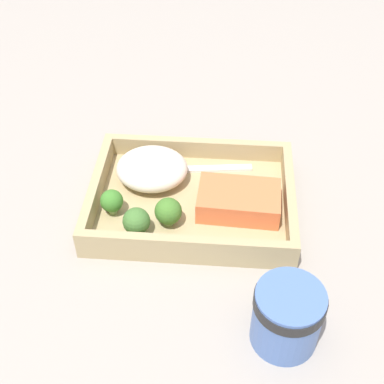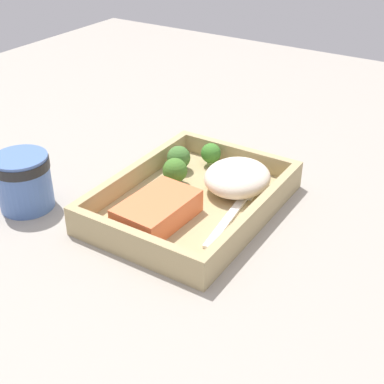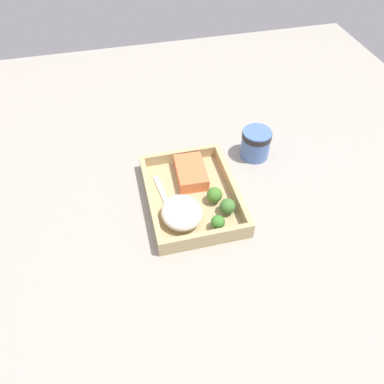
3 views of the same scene
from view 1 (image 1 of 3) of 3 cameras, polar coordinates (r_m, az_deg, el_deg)
The scene contains 10 objects.
ground_plane at distance 73.67cm, azimuth -0.00°, elevation -2.10°, with size 160.00×160.00×2.00cm, color #9E968B.
takeout_tray at distance 72.54cm, azimuth -0.00°, elevation -1.21°, with size 27.02×20.25×1.20cm, color tan.
tray_rim at distance 71.13cm, azimuth -0.00°, elevation -0.04°, with size 27.02×20.25×2.85cm.
salmon_fillet at distance 70.08cm, azimuth 5.01°, elevation -0.92°, with size 10.67×6.76×3.11cm, color #F07040.
mashed_potatoes at distance 73.98cm, azimuth -4.29°, elevation 2.51°, with size 9.88×8.95×4.13cm, color beige.
broccoli_floret_1 at distance 66.89cm, azimuth -5.95°, elevation -3.15°, with size 3.48×3.48×3.82cm.
broccoli_floret_2 at distance 69.82cm, azimuth -8.56°, elevation -0.99°, with size 3.01×3.01×3.62cm.
broccoli_floret_3 at distance 67.60cm, azimuth -2.55°, elevation -2.10°, with size 3.50×3.50×3.98cm.
fork at distance 76.46cm, azimuth -0.30°, elevation 2.43°, with size 15.88×3.57×0.44cm.
paper_cup at distance 57.59cm, azimuth 10.13°, elevation -12.75°, with size 7.46×7.46×7.64cm.
Camera 1 is at (-3.96, 51.62, 51.41)cm, focal length 50.00 mm.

